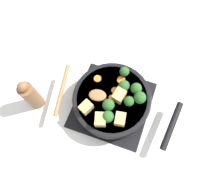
# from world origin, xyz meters

# --- Properties ---
(ground_plane) EXTENTS (2.40, 2.40, 0.00)m
(ground_plane) POSITION_xyz_m (0.00, 0.00, 0.00)
(ground_plane) COLOR silver
(front_burner_grate) EXTENTS (0.31, 0.31, 0.03)m
(front_burner_grate) POSITION_xyz_m (0.00, 0.00, 0.01)
(front_burner_grate) COLOR black
(front_burner_grate) RESTS_ON ground_plane
(skillet_pan) EXTENTS (0.42, 0.31, 0.06)m
(skillet_pan) POSITION_xyz_m (-0.00, 0.00, 0.06)
(skillet_pan) COLOR black
(skillet_pan) RESTS_ON front_burner_grate
(wooden_spoon) EXTENTS (0.20, 0.21, 0.02)m
(wooden_spoon) POSITION_xyz_m (0.13, 0.02, 0.09)
(wooden_spoon) COLOR olive
(wooden_spoon) RESTS_ON skillet_pan
(tofu_cube_center_large) EXTENTS (0.05, 0.06, 0.04)m
(tofu_cube_center_large) POSITION_xyz_m (-0.02, -0.01, 0.11)
(tofu_cube_center_large) COLOR tan
(tofu_cube_center_large) RESTS_ON skillet_pan
(tofu_cube_near_handle) EXTENTS (0.04, 0.05, 0.04)m
(tofu_cube_near_handle) POSITION_xyz_m (-0.06, 0.07, 0.11)
(tofu_cube_near_handle) COLOR tan
(tofu_cube_near_handle) RESTS_ON skillet_pan
(tofu_cube_east_chunk) EXTENTS (0.05, 0.06, 0.04)m
(tofu_cube_east_chunk) POSITION_xyz_m (0.08, 0.07, 0.10)
(tofu_cube_east_chunk) COLOR tan
(tofu_cube_east_chunk) RESTS_ON skillet_pan
(tofu_cube_west_chunk) EXTENTS (0.05, 0.06, 0.04)m
(tofu_cube_west_chunk) POSITION_xyz_m (0.01, 0.10, 0.11)
(tofu_cube_west_chunk) COLOR tan
(tofu_cube_west_chunk) RESTS_ON skillet_pan
(broccoli_floret_near_spoon) EXTENTS (0.05, 0.05, 0.05)m
(broccoli_floret_near_spoon) POSITION_xyz_m (0.00, 0.04, 0.12)
(broccoli_floret_near_spoon) COLOR #709956
(broccoli_floret_near_spoon) RESTS_ON skillet_pan
(broccoli_floret_center_top) EXTENTS (0.04, 0.04, 0.05)m
(broccoli_floret_center_top) POSITION_xyz_m (-0.08, -0.06, 0.11)
(broccoli_floret_center_top) COLOR #709956
(broccoli_floret_center_top) RESTS_ON skillet_pan
(broccoli_floret_east_rim) EXTENTS (0.04, 0.04, 0.05)m
(broccoli_floret_east_rim) POSITION_xyz_m (-0.07, 0.00, 0.11)
(broccoli_floret_east_rim) COLOR #709956
(broccoli_floret_east_rim) RESTS_ON skillet_pan
(broccoli_floret_west_rim) EXTENTS (0.04, 0.04, 0.05)m
(broccoli_floret_west_rim) POSITION_xyz_m (-0.01, -0.11, 0.11)
(broccoli_floret_west_rim) COLOR #709956
(broccoli_floret_west_rim) RESTS_ON skillet_pan
(broccoli_floret_north_edge) EXTENTS (0.05, 0.05, 0.05)m
(broccoli_floret_north_edge) POSITION_xyz_m (-0.10, -0.03, 0.12)
(broccoli_floret_north_edge) COLOR #709956
(broccoli_floret_north_edge) RESTS_ON skillet_pan
(broccoli_floret_south_cluster) EXTENTS (0.04, 0.04, 0.05)m
(broccoli_floret_south_cluster) POSITION_xyz_m (-0.01, 0.08, 0.11)
(broccoli_floret_south_cluster) COLOR #709956
(broccoli_floret_south_cluster) RESTS_ON skillet_pan
(broccoli_floret_mid_floret) EXTENTS (0.04, 0.04, 0.05)m
(broccoli_floret_mid_floret) POSITION_xyz_m (-0.03, -0.05, 0.11)
(broccoli_floret_mid_floret) COLOR #709956
(broccoli_floret_mid_floret) RESTS_ON skillet_pan
(carrot_slice_orange_thin) EXTENTS (0.03, 0.03, 0.01)m
(carrot_slice_orange_thin) POSITION_xyz_m (0.00, 0.00, 0.09)
(carrot_slice_orange_thin) COLOR orange
(carrot_slice_orange_thin) RESTS_ON skillet_pan
(carrot_slice_near_center) EXTENTS (0.03, 0.03, 0.01)m
(carrot_slice_near_center) POSITION_xyz_m (-0.01, -0.08, 0.09)
(carrot_slice_near_center) COLOR orange
(carrot_slice_near_center) RESTS_ON skillet_pan
(carrot_slice_edge_slice) EXTENTS (0.03, 0.03, 0.01)m
(carrot_slice_edge_slice) POSITION_xyz_m (0.08, -0.06, 0.09)
(carrot_slice_edge_slice) COLOR orange
(carrot_slice_edge_slice) RESTS_ON skillet_pan
(carrot_slice_under_broccoli) EXTENTS (0.03, 0.03, 0.01)m
(carrot_slice_under_broccoli) POSITION_xyz_m (0.00, -0.03, 0.09)
(carrot_slice_under_broccoli) COLOR orange
(carrot_slice_under_broccoli) RESTS_ON skillet_pan
(pepper_mill) EXTENTS (0.06, 0.06, 0.19)m
(pepper_mill) POSITION_xyz_m (0.30, 0.09, 0.09)
(pepper_mill) COLOR brown
(pepper_mill) RESTS_ON ground_plane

